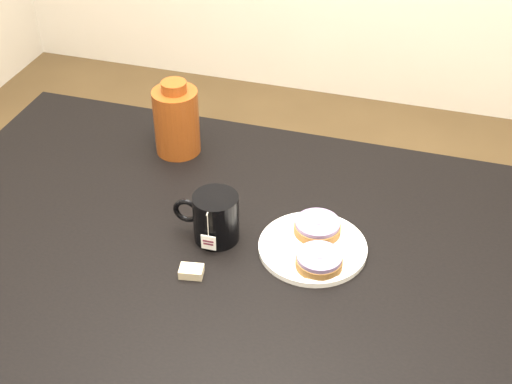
% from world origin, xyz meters
% --- Properties ---
extents(table, '(1.40, 0.90, 0.75)m').
position_xyz_m(table, '(0.00, 0.00, 0.67)').
color(table, black).
rests_on(table, ground_plane).
extents(plate, '(0.22, 0.22, 0.02)m').
position_xyz_m(plate, '(0.15, 0.03, 0.76)').
color(plate, white).
rests_on(plate, table).
extents(bagel_back, '(0.13, 0.13, 0.03)m').
position_xyz_m(bagel_back, '(0.15, 0.07, 0.77)').
color(bagel_back, brown).
rests_on(bagel_back, plate).
extents(bagel_front, '(0.13, 0.13, 0.03)m').
position_xyz_m(bagel_front, '(0.17, -0.02, 0.78)').
color(bagel_front, brown).
rests_on(bagel_front, plate).
extents(mug, '(0.14, 0.10, 0.10)m').
position_xyz_m(mug, '(-0.05, 0.01, 0.80)').
color(mug, black).
rests_on(mug, table).
extents(teabag_pouch, '(0.05, 0.04, 0.02)m').
position_xyz_m(teabag_pouch, '(-0.06, -0.11, 0.76)').
color(teabag_pouch, '#C6B793').
rests_on(teabag_pouch, table).
extents(bagel_package, '(0.14, 0.14, 0.18)m').
position_xyz_m(bagel_package, '(-0.24, 0.29, 0.83)').
color(bagel_package, '#5B240C').
rests_on(bagel_package, table).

